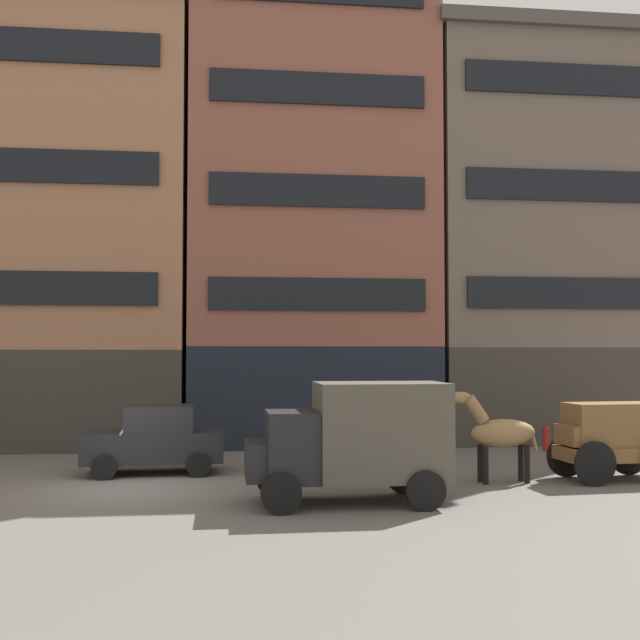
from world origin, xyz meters
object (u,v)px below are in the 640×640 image
cargo_wagon (610,435)px  delivery_truck_far (354,438)px  draft_horse (499,432)px  fire_hydrant_curbside (546,438)px  sedan_light (155,440)px

cargo_wagon → delivery_truck_far: delivery_truck_far is taller
draft_horse → delivery_truck_far: bearing=-152.1°
draft_horse → delivery_truck_far: (-4.05, -2.15, 0.15)m
cargo_wagon → fire_hydrant_curbside: 5.92m
sedan_light → delivery_truck_far: bearing=-44.5°
cargo_wagon → delivery_truck_far: 7.33m
delivery_truck_far → fire_hydrant_curbside: 11.18m
cargo_wagon → draft_horse: (-2.95, -0.00, 0.12)m
cargo_wagon → fire_hydrant_curbside: size_ratio=3.61×
sedan_light → draft_horse: bearing=-15.9°
cargo_wagon → delivery_truck_far: (-7.00, -2.15, 0.28)m
draft_horse → delivery_truck_far: delivery_truck_far is taller
cargo_wagon → fire_hydrant_curbside: (0.76, 5.82, -0.72)m
cargo_wagon → draft_horse: 2.95m
draft_horse → sedan_light: 9.13m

